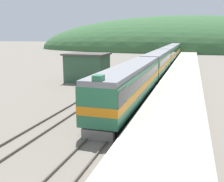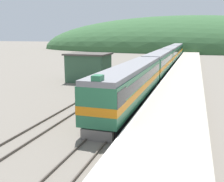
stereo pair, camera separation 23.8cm
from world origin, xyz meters
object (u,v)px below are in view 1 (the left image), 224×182
(carriage_third, at_px, (168,54))
(carriage_fourth, at_px, (174,50))
(express_train_lead_car, at_px, (131,83))
(carriage_second, at_px, (158,63))

(carriage_third, height_order, carriage_fourth, same)
(express_train_lead_car, bearing_deg, carriage_second, 90.00)
(express_train_lead_car, relative_size, carriage_third, 1.03)
(carriage_third, relative_size, carriage_fourth, 1.00)
(express_train_lead_car, bearing_deg, carriage_third, 90.00)
(express_train_lead_car, height_order, carriage_second, express_train_lead_car)
(carriage_second, bearing_deg, carriage_fourth, 90.00)
(express_train_lead_car, height_order, carriage_third, express_train_lead_car)
(express_train_lead_car, bearing_deg, carriage_fourth, 90.00)
(carriage_third, bearing_deg, express_train_lead_car, -90.00)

